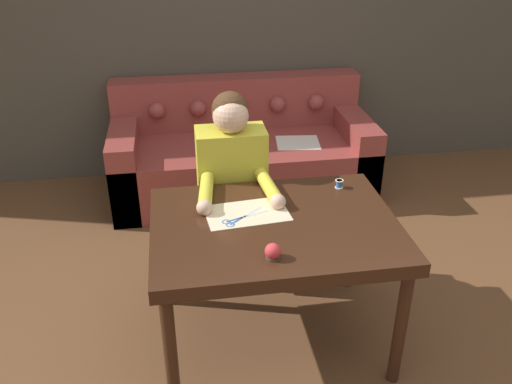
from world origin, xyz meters
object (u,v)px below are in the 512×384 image
person (232,193)px  couch (241,154)px  dining_table (275,236)px  scissors (238,220)px  pin_cushion (273,252)px  thread_spool (339,184)px

person → couch: bearing=80.1°
person → dining_table: bearing=-75.9°
person → scissors: bearing=-93.4°
couch → person: person is taller
person → scissors: size_ratio=5.02×
scissors → pin_cushion: size_ratio=3.30×
thread_spool → pin_cushion: bearing=-128.8°
dining_table → thread_spool: bearing=36.1°
person → scissors: person is taller
dining_table → scissors: 0.19m
thread_spool → pin_cushion: 0.75m
dining_table → pin_cushion: 0.31m
dining_table → couch: size_ratio=0.59×
couch → thread_spool: bearing=-76.7°
dining_table → person: (-0.14, 0.56, -0.05)m
couch → scissors: (-0.24, -1.68, 0.42)m
dining_table → person: person is taller
couch → pin_cushion: couch is taller
scissors → pin_cushion: (0.11, -0.34, 0.03)m
scissors → thread_spool: thread_spool is taller
couch → thread_spool: size_ratio=43.96×
pin_cushion → dining_table: bearing=77.5°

